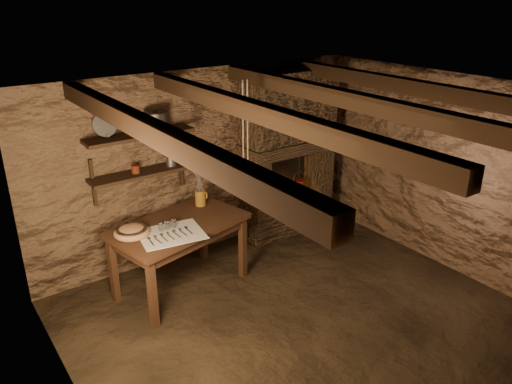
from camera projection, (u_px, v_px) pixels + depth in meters
floor at (298, 319)px, 5.34m from camera, size 4.50×4.50×0.00m
back_wall at (201, 164)px, 6.39m from camera, size 4.50×0.04×2.40m
front_wall at (494, 320)px, 3.38m from camera, size 4.50×0.04×2.40m
left_wall at (69, 293)px, 3.67m from camera, size 0.04×4.00×2.40m
right_wall at (443, 172)px, 6.09m from camera, size 0.04×4.00×2.40m
ceiling at (307, 95)px, 4.43m from camera, size 4.50×4.00×0.04m
beam_far_left at (152, 131)px, 3.66m from camera, size 0.14×3.95×0.16m
beam_mid_left at (261, 113)px, 4.19m from camera, size 0.14×3.95×0.16m
beam_mid_right at (346, 99)px, 4.73m from camera, size 0.14×3.95×0.16m
beam_far_right at (414, 88)px, 5.27m from camera, size 0.14×3.95×0.16m
shelf_lower at (143, 173)px, 5.77m from camera, size 1.25×0.30×0.04m
shelf_upper at (140, 135)px, 5.60m from camera, size 1.25×0.30×0.04m
hearth at (288, 149)px, 6.88m from camera, size 1.43×0.51×2.30m
work_table at (180, 254)px, 5.73m from camera, size 1.64×1.15×0.85m
linen_cloth at (171, 234)px, 5.31m from camera, size 0.75×0.64×0.01m
pewter_cutlery_row at (172, 234)px, 5.29m from camera, size 0.59×0.30×0.01m
drinking_glasses at (167, 225)px, 5.40m from camera, size 0.21×0.06×0.09m
stoneware_jug at (200, 190)px, 5.96m from camera, size 0.16×0.16×0.45m
wooden_bowl at (132, 232)px, 5.26m from camera, size 0.40×0.40×0.13m
iron_stockpot at (156, 122)px, 5.67m from camera, size 0.35×0.35×0.20m
tin_pan at (104, 125)px, 5.43m from camera, size 0.27×0.12×0.26m
small_kettle at (171, 161)px, 5.94m from camera, size 0.19×0.17×0.17m
rusty_tin at (136, 169)px, 5.70m from camera, size 0.12×0.12×0.09m
red_pot at (299, 183)px, 7.13m from camera, size 0.23×0.23×0.54m
hanging_ropes at (245, 134)px, 5.47m from camera, size 0.08×0.08×1.20m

